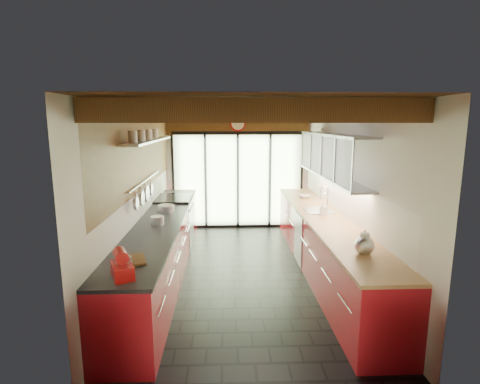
{
  "coord_description": "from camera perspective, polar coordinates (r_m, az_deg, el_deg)",
  "views": [
    {
      "loc": [
        -0.28,
        -5.62,
        2.38
      ],
      "look_at": [
        -0.04,
        0.4,
        1.25
      ],
      "focal_mm": 28.0,
      "sensor_mm": 36.0,
      "label": 1
    }
  ],
  "objects": [
    {
      "name": "ceiling_beams",
      "position": [
        6.01,
        0.43,
        11.4
      ],
      "size": [
        3.14,
        5.06,
        4.9
      ],
      "color": "#593316",
      "rests_on": "ground"
    },
    {
      "name": "pot_small",
      "position": [
        6.34,
        -11.2,
        -2.43
      ],
      "size": [
        0.34,
        0.34,
        0.1
      ],
      "primitive_type": "cylinder",
      "rotation": [
        0.0,
        0.0,
        0.3
      ],
      "color": "silver",
      "rests_on": "left_counter"
    },
    {
      "name": "cutting_board",
      "position": [
        4.19,
        -15.98,
        -9.95
      ],
      "size": [
        0.34,
        0.4,
        0.03
      ],
      "primitive_type": "cube",
      "rotation": [
        0.0,
        0.0,
        0.32
      ],
      "color": "brown",
      "rests_on": "left_counter"
    },
    {
      "name": "soap_bottle",
      "position": [
        6.09,
        12.56,
        -2.48
      ],
      "size": [
        0.11,
        0.11,
        0.21
      ],
      "primitive_type": "imported",
      "rotation": [
        0.0,
        0.0,
        -0.13
      ],
      "color": "silver",
      "rests_on": "right_counter"
    },
    {
      "name": "ground",
      "position": [
        6.11,
        0.57,
        -12.3
      ],
      "size": [
        5.5,
        5.5,
        0.0
      ],
      "primitive_type": "plane",
      "color": "black",
      "rests_on": "ground"
    },
    {
      "name": "upper_cabinets_right",
      "position": [
        6.19,
        13.86,
        5.4
      ],
      "size": [
        0.34,
        3.0,
        3.0
      ],
      "color": "silver",
      "rests_on": "ground"
    },
    {
      "name": "left_wall_fixtures",
      "position": [
        5.91,
        -13.89,
        5.46
      ],
      "size": [
        0.28,
        2.6,
        0.96
      ],
      "color": "silver",
      "rests_on": "ground"
    },
    {
      "name": "sink_assembly",
      "position": [
        6.38,
        12.03,
        -2.47
      ],
      "size": [
        0.45,
        0.52,
        0.43
      ],
      "color": "silver",
      "rests_on": "right_counter"
    },
    {
      "name": "kettle",
      "position": [
        4.45,
        18.44,
        -7.54
      ],
      "size": [
        0.24,
        0.28,
        0.26
      ],
      "color": "silver",
      "rests_on": "right_counter"
    },
    {
      "name": "left_counter",
      "position": [
        6.02,
        -11.76,
        -8.19
      ],
      "size": [
        0.68,
        5.0,
        0.92
      ],
      "color": "red",
      "rests_on": "ground"
    },
    {
      "name": "paper_towel",
      "position": [
        4.45,
        18.44,
        -7.47
      ],
      "size": [
        0.14,
        0.14,
        0.28
      ],
      "color": "white",
      "rests_on": "right_counter"
    },
    {
      "name": "pot_large",
      "position": [
        5.55,
        -12.49,
        -4.25
      ],
      "size": [
        0.22,
        0.22,
        0.12
      ],
      "primitive_type": "cylinder",
      "rotation": [
        0.0,
        0.0,
        0.19
      ],
      "color": "silver",
      "rests_on": "left_counter"
    },
    {
      "name": "bowl",
      "position": [
        7.42,
        9.84,
        -0.67
      ],
      "size": [
        0.29,
        0.29,
        0.06
      ],
      "primitive_type": "imported",
      "rotation": [
        0.0,
        0.0,
        0.32
      ],
      "color": "silver",
      "rests_on": "right_counter"
    },
    {
      "name": "room_shell",
      "position": [
        5.68,
        0.6,
        3.27
      ],
      "size": [
        5.5,
        5.5,
        5.5
      ],
      "color": "silver",
      "rests_on": "ground"
    },
    {
      "name": "right_counter",
      "position": [
        6.14,
        12.64,
        -7.85
      ],
      "size": [
        0.68,
        5.0,
        0.92
      ],
      "color": "red",
      "rests_on": "ground"
    },
    {
      "name": "glass_door",
      "position": [
        8.35,
        -0.34,
        5.66
      ],
      "size": [
        2.95,
        0.1,
        2.9
      ],
      "color": "#C6EAAD",
      "rests_on": "ground"
    },
    {
      "name": "range_stove",
      "position": [
        7.39,
        -9.95,
        -4.52
      ],
      "size": [
        0.66,
        0.9,
        0.97
      ],
      "color": "silver",
      "rests_on": "ground"
    },
    {
      "name": "stand_mixer",
      "position": [
        3.8,
        -17.49,
        -10.65
      ],
      "size": [
        0.29,
        0.36,
        0.29
      ],
      "color": "red",
      "rests_on": "left_counter"
    }
  ]
}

